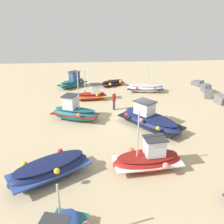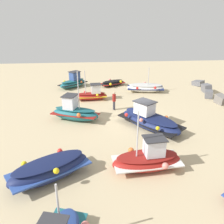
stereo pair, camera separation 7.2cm
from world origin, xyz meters
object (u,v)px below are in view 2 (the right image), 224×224
fishing_boat_0 (113,83)px  fishing_boat_9 (92,95)px  person_walking (114,100)px  fishing_boat_1 (149,120)px  fishing_boat_8 (145,88)px  fishing_boat_2 (73,82)px  fishing_boat_5 (50,169)px  fishing_boat_6 (148,159)px  fishing_boat_4 (75,112)px

fishing_boat_0 → fishing_boat_9: (5.06, -2.62, 0.19)m
person_walking → fishing_boat_9: bearing=-74.2°
fishing_boat_9 → person_walking: bearing=-59.8°
fishing_boat_1 → fishing_boat_8: (-9.24, 1.82, -0.17)m
fishing_boat_0 → fishing_boat_2: (0.13, -4.83, 0.25)m
fishing_boat_2 → person_walking: (7.91, 4.19, 0.36)m
fishing_boat_5 → fishing_boat_6: 5.30m
fishing_boat_4 → fishing_boat_6: fishing_boat_4 is taller
fishing_boat_0 → person_walking: size_ratio=1.98×
fishing_boat_2 → fishing_boat_8: fishing_boat_8 is taller
fishing_boat_5 → fishing_boat_8: bearing=29.1°
fishing_boat_4 → fishing_boat_9: (-4.97, 1.46, -0.15)m
fishing_boat_4 → fishing_boat_6: (7.14, 4.42, -0.10)m
fishing_boat_1 → fishing_boat_2: size_ratio=1.49×
fishing_boat_0 → fishing_boat_8: 4.45m
fishing_boat_6 → fishing_boat_0: bearing=86.2°
person_walking → fishing_boat_0: bearing=-112.4°
fishing_boat_2 → fishing_boat_8: bearing=-60.2°
person_walking → fishing_boat_2: bearing=-80.0°
fishing_boat_0 → person_walking: person_walking is taller
fishing_boat_0 → fishing_boat_6: (17.18, 0.34, 0.24)m
fishing_boat_0 → fishing_boat_8: size_ratio=0.77×
fishing_boat_4 → fishing_boat_8: (-7.27, 7.57, -0.22)m
fishing_boat_6 → fishing_boat_8: size_ratio=0.92×
fishing_boat_0 → fishing_boat_1: size_ratio=0.62×
fishing_boat_2 → fishing_boat_4: fishing_boat_4 is taller
fishing_boat_2 → fishing_boat_6: size_ratio=0.91×
fishing_boat_2 → fishing_boat_5: 17.48m
fishing_boat_1 → fishing_boat_8: 9.42m
fishing_boat_2 → fishing_boat_8: size_ratio=0.84×
fishing_boat_5 → fishing_boat_9: fishing_boat_9 is taller
fishing_boat_8 → fishing_boat_0: bearing=-30.3°
fishing_boat_2 → person_walking: fishing_boat_2 is taller
fishing_boat_2 → fishing_boat_5: size_ratio=0.82×
fishing_boat_1 → fishing_boat_5: bearing=93.5°
fishing_boat_1 → fishing_boat_9: size_ratio=1.64×
fishing_boat_6 → person_walking: size_ratio=2.38×
fishing_boat_0 → fishing_boat_1: 12.13m
fishing_boat_1 → fishing_boat_2: bearing=-8.0°
fishing_boat_2 → fishing_boat_6: bearing=-115.7°
fishing_boat_1 → fishing_boat_6: bearing=128.9°
fishing_boat_1 → fishing_boat_4: fishing_boat_4 is taller
fishing_boat_9 → fishing_boat_1: bearing=-61.9°
fishing_boat_4 → person_walking: bearing=-128.8°
fishing_boat_2 → fishing_boat_5: fishing_boat_2 is taller
person_walking → fishing_boat_8: bearing=-145.9°
fishing_boat_8 → fishing_boat_5: bearing=68.6°
fishing_boat_6 → person_walking: bearing=91.1°
fishing_boat_1 → fishing_boat_6: size_ratio=1.35×
fishing_boat_0 → fishing_boat_1: (12.01, 1.66, 0.29)m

